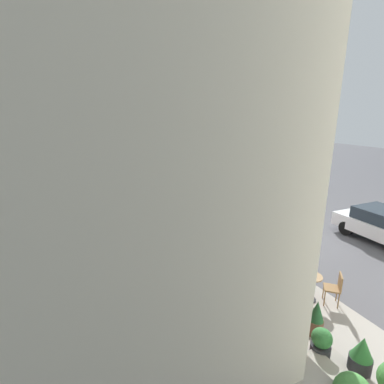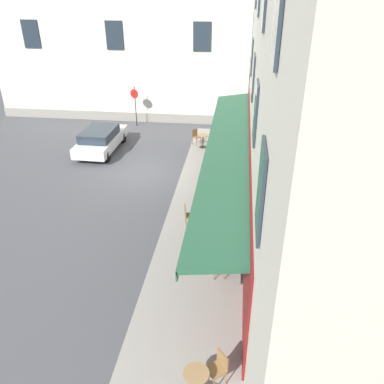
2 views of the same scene
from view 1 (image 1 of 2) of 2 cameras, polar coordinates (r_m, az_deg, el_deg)
The scene contains 20 objects.
ground_plane at distance 13.16m, azimuth 17.97°, elevation -7.97°, with size 70.00×70.00×0.00m, color #4C4C51.
sidewalk_cafe_terrace at distance 13.98m, azimuth -1.71°, elevation -5.77°, with size 20.50×3.20×0.01m, color gray.
cafe_building_facade at distance 13.07m, azimuth -31.69°, elevation 24.05°, with size 20.00×10.70×15.00m.
cafe_table_near_entrance at distance 14.78m, azimuth -3.32°, elevation -2.59°, with size 0.60×0.60×0.75m.
cafe_chair_wicker_corner_right at distance 15.10m, azimuth -1.31°, elevation -1.95°, with size 0.48×0.48×0.91m.
cafe_chair_wicker_near_door at distance 14.32m, azimuth -4.99°, elevation -2.98°, with size 0.54×0.54×0.91m.
cafe_table_mid_terrace at distance 8.96m, azimuth 22.33°, elevation -16.46°, with size 0.60×0.60×0.75m.
cafe_chair_wicker_facing_street at distance 9.02m, azimuth 26.53°, elevation -16.35°, with size 0.57×0.57×0.91m.
cafe_chair_wicker_corner_left at distance 8.73m, azimuth 18.34°, elevation -16.51°, with size 0.53×0.53×0.91m.
cafe_table_streetside at distance 16.78m, azimuth -8.34°, elevation -0.53°, with size 0.60×0.60×0.75m.
cafe_chair_wicker_kerbside at distance 16.25m, azimuth -7.19°, elevation -0.81°, with size 0.49×0.49×0.91m.
cafe_chair_wicker_under_awning at distance 17.31m, azimuth -9.33°, elevation 0.12°, with size 0.47×0.47×0.91m.
cafe_table_far_end at distance 21.26m, azimuth -11.54°, elevation 2.71°, with size 0.60×0.60×0.75m.
cafe_chair_wicker_back_row at distance 21.86m, azimuth -11.38°, elevation 3.21°, with size 0.51×0.51×0.91m.
cafe_chair_wicker_by_window at distance 20.77m, azimuth -12.61°, elevation 2.51°, with size 0.56×0.56×0.91m.
seated_patron_in_grey at distance 16.38m, azimuth -7.61°, elevation -0.15°, with size 0.60×0.64×1.30m.
seated_companion_in_white at distance 14.42m, azimuth -4.42°, elevation -2.12°, with size 0.65×0.68×1.36m.
potted_plant_by_steps at distance 7.88m, azimuth 23.34°, elevation -21.93°, with size 0.36×0.36×0.88m.
potted_plant_under_sign at distance 7.23m, azimuth 24.12°, elevation -26.06°, with size 0.41×0.41×0.82m.
potted_plant_entrance_right at distance 7.28m, azimuth 30.44°, elevation -26.42°, with size 0.43×0.43×0.90m.
Camera 1 is at (8.80, -8.38, 5.05)m, focal length 26.95 mm.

